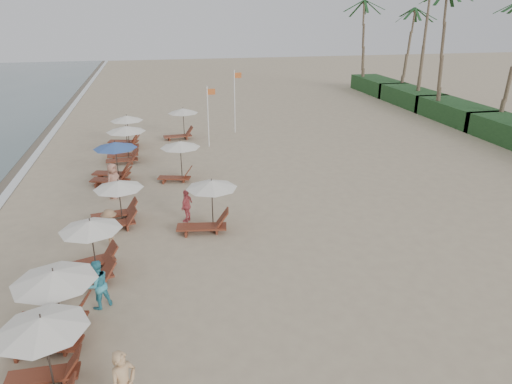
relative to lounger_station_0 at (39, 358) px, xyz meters
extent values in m
plane|color=tan|center=(6.43, 3.29, -1.21)|extent=(160.00, 160.00, 0.00)
cube|color=#193D1C|center=(28.43, 25.29, -0.41)|extent=(3.20, 8.00, 1.60)
cube|color=#193D1C|center=(28.43, 32.79, -0.41)|extent=(3.20, 8.00, 1.60)
cube|color=#193D1C|center=(28.43, 40.29, -0.41)|extent=(3.20, 8.00, 1.60)
cylinder|color=brown|center=(29.33, 21.29, 3.69)|extent=(0.36, 0.36, 9.80)
cylinder|color=brown|center=(27.53, 26.49, 4.09)|extent=(0.36, 0.36, 10.60)
cylinder|color=brown|center=(28.43, 31.69, 4.49)|extent=(0.36, 0.36, 11.40)
cylinder|color=brown|center=(29.33, 36.89, 3.29)|extent=(0.36, 0.36, 9.00)
cylinder|color=brown|center=(27.53, 42.09, 3.69)|extent=(0.36, 0.36, 9.80)
cylinder|color=black|center=(0.21, 0.00, -0.07)|extent=(0.05, 0.05, 2.29)
cone|color=silver|center=(0.21, 0.00, 0.98)|extent=(2.19, 2.19, 0.35)
cylinder|color=black|center=(0.06, 2.35, -0.12)|extent=(0.05, 0.05, 2.17)
cone|color=silver|center=(0.06, 2.35, 0.86)|extent=(2.41, 2.41, 0.35)
cylinder|color=black|center=(0.70, 5.62, -0.12)|extent=(0.05, 0.05, 2.17)
cone|color=silver|center=(0.70, 5.62, 0.87)|extent=(2.17, 2.17, 0.35)
cylinder|color=black|center=(1.38, 10.09, -0.22)|extent=(0.05, 0.05, 1.99)
cone|color=silver|center=(1.38, 10.09, 0.68)|extent=(2.19, 2.19, 0.35)
cylinder|color=black|center=(0.92, 15.94, -0.11)|extent=(0.05, 0.05, 2.20)
cone|color=#35569C|center=(0.92, 15.94, 0.89)|extent=(2.39, 2.39, 0.35)
cylinder|color=black|center=(1.34, 19.66, -0.11)|extent=(0.05, 0.05, 2.20)
cone|color=silver|center=(1.34, 19.66, 0.89)|extent=(2.43, 2.43, 0.35)
cylinder|color=black|center=(1.26, 22.96, -0.13)|extent=(0.05, 0.05, 2.16)
cone|color=silver|center=(1.26, 22.96, 0.85)|extent=(2.23, 2.23, 0.35)
cylinder|color=black|center=(5.35, 8.84, -0.13)|extent=(0.05, 0.05, 2.15)
cone|color=silver|center=(5.35, 8.84, 0.84)|extent=(2.24, 2.24, 0.35)
cylinder|color=black|center=(4.43, 15.52, -0.13)|extent=(0.05, 0.05, 2.15)
cone|color=silver|center=(4.43, 15.52, 0.84)|extent=(2.24, 2.24, 0.35)
cylinder|color=black|center=(5.22, 24.71, -0.13)|extent=(0.05, 0.05, 2.15)
cone|color=silver|center=(5.22, 24.71, 0.84)|extent=(2.24, 2.24, 0.35)
imported|color=teal|center=(0.97, 3.69, -0.37)|extent=(1.03, 0.97, 1.68)
imported|color=#916B49|center=(1.08, 7.86, -0.37)|extent=(0.76, 1.15, 1.67)
imported|color=#CB5158|center=(4.29, 9.75, -0.44)|extent=(0.80, 0.97, 1.54)
imported|color=#A66E5A|center=(0.85, 13.44, -0.29)|extent=(0.97, 1.07, 1.83)
cylinder|color=silver|center=(6.75, 21.95, 0.90)|extent=(0.08, 0.08, 4.22)
cube|color=#BA5522|center=(7.03, 21.95, 2.61)|extent=(0.55, 0.02, 0.40)
cylinder|color=silver|center=(9.23, 25.49, 1.18)|extent=(0.08, 0.08, 4.79)
cube|color=#BA5522|center=(9.51, 25.49, 3.18)|extent=(0.55, 0.02, 0.40)
camera|label=1|loc=(3.22, -10.01, 7.91)|focal=32.91mm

